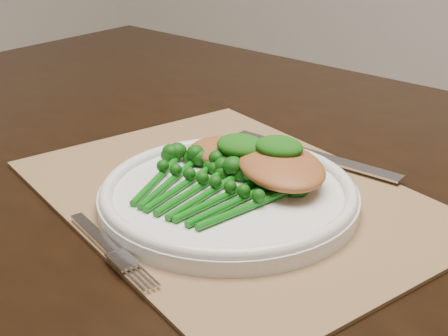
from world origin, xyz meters
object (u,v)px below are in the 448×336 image
Objects in this scene: placemat at (231,196)px; dinner_plate at (228,194)px; broccolini_bundle at (199,193)px; chicken_fillet_left at (239,152)px.

placemat is 1.68× the size of dinner_plate.
placemat is at bearing 118.45° from dinner_plate.
broccolini_bundle is at bearing -120.79° from dinner_plate.
placemat is 3.86× the size of chicken_fillet_left.
broccolini_bundle is (-0.02, -0.03, 0.01)m from dinner_plate.
chicken_fillet_left is (-0.02, 0.05, 0.03)m from placemat.
broccolini_bundle is at bearing -98.35° from chicken_fillet_left.
dinner_plate is at bearing -42.58° from placemat.
dinner_plate is 0.08m from chicken_fillet_left.
dinner_plate is 0.03m from broccolini_bundle.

